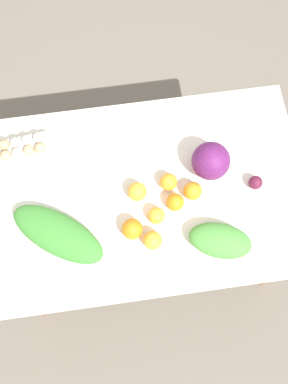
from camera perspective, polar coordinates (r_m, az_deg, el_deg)
name	(u,v)px	position (r m, az deg, el deg)	size (l,w,h in m)	color
ground_plane	(144,232)	(2.48, 0.00, -5.29)	(8.00, 8.00, 0.00)	#70665B
dining_table	(144,200)	(1.86, 0.00, -1.13)	(1.34, 0.84, 0.75)	silver
cabbage_purple	(211,161)	(1.74, 8.90, 4.12)	(0.16, 0.16, 0.16)	#601E5B
egg_carton	(24,149)	(1.85, -15.72, 5.52)	(0.23, 0.13, 0.09)	#B7B7B2
greens_bunch_dandelion	(58,234)	(1.71, -11.41, -5.50)	(0.40, 0.16, 0.08)	#3D8433
greens_bunch_kale	(220,241)	(1.69, 10.12, -6.39)	(0.25, 0.14, 0.09)	#4C933D
beet_root	(255,183)	(1.80, 14.64, 1.23)	(0.06, 0.06, 0.06)	#5B1933
orange_0	(175,202)	(1.71, 4.17, -1.36)	(0.07, 0.07, 0.07)	orange
orange_1	(132,229)	(1.68, -1.59, -4.96)	(0.08, 0.08, 0.08)	orange
orange_2	(168,182)	(1.74, 3.29, 1.37)	(0.07, 0.07, 0.07)	orange
orange_3	(193,191)	(1.73, 6.51, 0.16)	(0.08, 0.08, 0.08)	orange
orange_4	(137,192)	(1.72, -0.90, -0.03)	(0.08, 0.08, 0.08)	#F9A833
orange_5	(153,240)	(1.67, 1.18, -6.47)	(0.07, 0.07, 0.07)	#F9A833
orange_6	(156,216)	(1.70, 1.66, -3.16)	(0.07, 0.07, 0.07)	#F9A833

